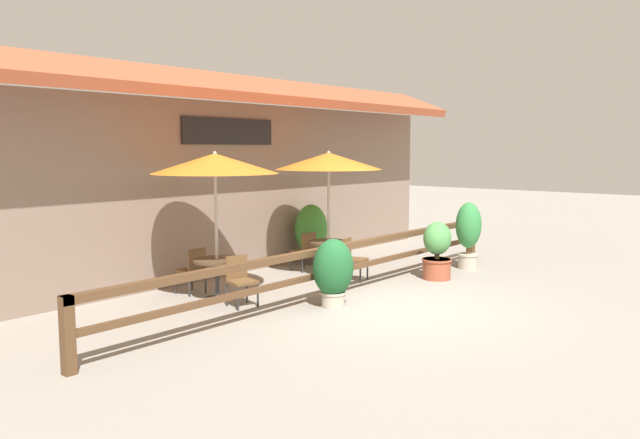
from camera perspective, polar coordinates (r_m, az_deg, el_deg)
ground_plane at (r=10.73m, az=6.25°, el=-7.85°), size 60.00×60.00×0.00m
building_facade at (r=13.14m, az=-8.67°, el=4.31°), size 14.28×1.49×4.23m
patio_railing at (r=11.18m, az=1.83°, el=-3.57°), size 10.40×0.14×0.95m
patio_umbrella_near at (r=10.95m, az=-9.58°, el=5.05°), size 2.21×2.21×2.60m
dining_table_near at (r=11.14m, az=-9.40°, el=-4.33°), size 0.83×0.83×0.72m
chair_near_streetside at (r=10.64m, az=-7.31°, el=-5.36°), size 0.51×0.51×0.85m
chair_near_wallside at (r=11.65m, az=-11.57°, el=-4.41°), size 0.44×0.44×0.85m
patio_umbrella_middle at (r=12.92m, az=0.80°, el=5.35°), size 2.21×2.21×2.60m
dining_table_middle at (r=13.08m, az=0.79°, el=-2.63°), size 0.83×0.83×0.72m
chair_middle_streetside at (r=12.62m, az=2.97°, el=-3.44°), size 0.51×0.51×0.85m
chair_middle_wallside at (r=13.56m, az=-1.37°, el=-2.74°), size 0.46×0.46×0.85m
potted_plant_corner_fern at (r=14.16m, az=13.41°, el=-1.02°), size 0.61×0.55×1.48m
potted_plant_entrance_palm at (r=10.48m, az=1.21°, el=-4.67°), size 0.73×0.66×1.15m
potted_plant_broad_leaf at (r=12.90m, az=10.66°, el=-2.76°), size 0.61×0.61×1.18m
potted_plant_small_flowering at (r=14.34m, az=-0.83°, el=-1.13°), size 0.80×0.72×1.38m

